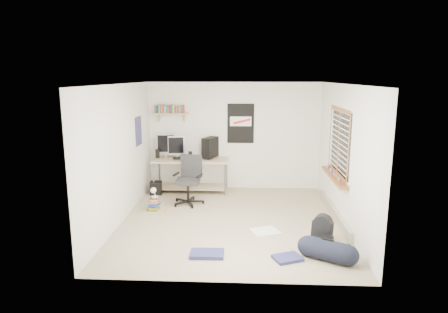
{
  "coord_description": "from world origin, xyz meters",
  "views": [
    {
      "loc": [
        0.22,
        -7.01,
        2.65
      ],
      "look_at": [
        -0.13,
        0.1,
        1.2
      ],
      "focal_mm": 32.0,
      "sensor_mm": 36.0,
      "label": 1
    }
  ],
  "objects_px": {
    "office_chair": "(188,181)",
    "backpack": "(322,235)",
    "book_stack": "(154,203)",
    "duffel_bag": "(327,251)",
    "desk": "(191,176)"
  },
  "relations": [
    {
      "from": "backpack",
      "to": "desk",
      "type": "bearing_deg",
      "value": 153.15
    },
    {
      "from": "desk",
      "to": "duffel_bag",
      "type": "bearing_deg",
      "value": -51.24
    },
    {
      "from": "office_chair",
      "to": "duffel_bag",
      "type": "relative_size",
      "value": 1.68
    },
    {
      "from": "desk",
      "to": "backpack",
      "type": "bearing_deg",
      "value": -47.02
    },
    {
      "from": "backpack",
      "to": "duffel_bag",
      "type": "distance_m",
      "value": 0.48
    },
    {
      "from": "book_stack",
      "to": "backpack",
      "type": "bearing_deg",
      "value": -27.6
    },
    {
      "from": "desk",
      "to": "book_stack",
      "type": "xyz_separation_m",
      "value": [
        -0.56,
        -1.41,
        -0.21
      ]
    },
    {
      "from": "office_chair",
      "to": "backpack",
      "type": "height_order",
      "value": "office_chair"
    },
    {
      "from": "backpack",
      "to": "book_stack",
      "type": "bearing_deg",
      "value": 176.15
    },
    {
      "from": "duffel_bag",
      "to": "book_stack",
      "type": "bearing_deg",
      "value": 175.82
    },
    {
      "from": "backpack",
      "to": "duffel_bag",
      "type": "relative_size",
      "value": 0.68
    },
    {
      "from": "office_chair",
      "to": "desk",
      "type": "bearing_deg",
      "value": 106.59
    },
    {
      "from": "desk",
      "to": "office_chair",
      "type": "distance_m",
      "value": 0.98
    },
    {
      "from": "desk",
      "to": "backpack",
      "type": "relative_size",
      "value": 4.2
    },
    {
      "from": "office_chair",
      "to": "duffel_bag",
      "type": "distance_m",
      "value": 3.47
    }
  ]
}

